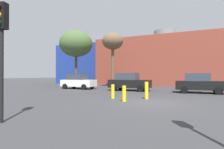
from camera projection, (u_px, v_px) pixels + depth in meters
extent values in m
plane|color=#38383A|center=(152.00, 103.00, 10.47)|extent=(200.00, 200.00, 0.00)
cube|color=brown|center=(165.00, 63.00, 33.58)|extent=(22.33, 13.54, 8.03)
cube|color=navy|center=(91.00, 65.00, 39.92)|extent=(9.53, 12.19, 7.75)
cylinder|color=slate|center=(165.00, 36.00, 33.61)|extent=(4.00, 4.00, 2.00)
cube|color=white|center=(79.00, 83.00, 21.47)|extent=(4.11, 1.76, 0.78)
cube|color=#333D47|center=(77.00, 77.00, 21.58)|extent=(2.05, 1.56, 0.68)
cylinder|color=black|center=(92.00, 86.00, 21.77)|extent=(0.63, 0.22, 0.63)
cylinder|color=black|center=(84.00, 87.00, 20.12)|extent=(0.63, 0.22, 0.63)
cylinder|color=black|center=(74.00, 86.00, 22.82)|extent=(0.63, 0.22, 0.63)
cylinder|color=black|center=(65.00, 86.00, 21.17)|extent=(0.63, 0.22, 0.63)
cube|color=black|center=(130.00, 84.00, 18.91)|extent=(4.33, 1.86, 0.82)
cube|color=#333D47|center=(127.00, 76.00, 19.01)|extent=(2.16, 1.65, 0.72)
cylinder|color=black|center=(145.00, 87.00, 19.22)|extent=(0.66, 0.23, 0.66)
cylinder|color=black|center=(140.00, 89.00, 17.48)|extent=(0.66, 0.23, 0.66)
cylinder|color=black|center=(121.00, 87.00, 20.33)|extent=(0.66, 0.23, 0.66)
cylinder|color=black|center=(114.00, 88.00, 18.59)|extent=(0.66, 0.23, 0.66)
cube|color=black|center=(200.00, 85.00, 16.23)|extent=(4.16, 1.78, 0.79)
cube|color=#333D47|center=(197.00, 77.00, 16.33)|extent=(2.08, 1.59, 0.69)
cylinder|color=black|center=(216.00, 89.00, 16.53)|extent=(0.63, 0.22, 0.63)
cylinder|color=black|center=(219.00, 91.00, 14.86)|extent=(0.63, 0.22, 0.63)
cylinder|color=black|center=(185.00, 89.00, 17.60)|extent=(0.63, 0.22, 0.63)
cylinder|color=black|center=(184.00, 90.00, 15.92)|extent=(0.63, 0.22, 0.63)
cylinder|color=black|center=(2.00, 76.00, 6.04)|extent=(0.12, 0.12, 3.16)
cube|color=black|center=(2.00, 16.00, 6.06)|extent=(0.41, 0.32, 0.90)
cylinder|color=brown|center=(113.00, 67.00, 24.88)|extent=(0.39, 0.39, 5.61)
ellipsoid|color=brown|center=(113.00, 41.00, 24.90)|extent=(2.93, 2.93, 2.34)
cylinder|color=brown|center=(76.00, 70.00, 26.55)|extent=(0.38, 0.38, 5.01)
ellipsoid|color=#476033|center=(76.00, 44.00, 26.58)|extent=(4.90, 4.90, 3.92)
cylinder|color=yellow|center=(124.00, 94.00, 10.97)|extent=(0.24, 0.24, 0.98)
cylinder|color=yellow|center=(113.00, 91.00, 12.44)|extent=(0.24, 0.24, 0.98)
cylinder|color=yellow|center=(147.00, 90.00, 12.09)|extent=(0.24, 0.24, 1.18)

